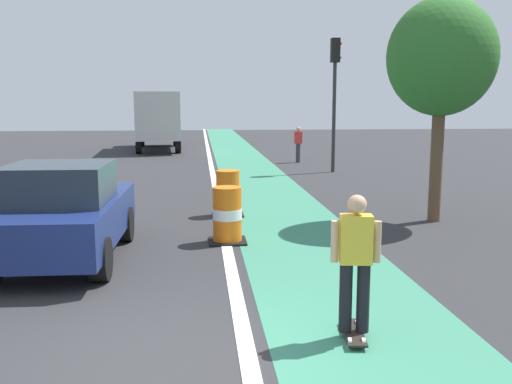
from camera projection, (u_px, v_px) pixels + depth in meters
name	position (u px, v px, depth m)	size (l,w,h in m)	color
ground_plane	(163.00, 364.00, 5.96)	(100.00, 100.00, 0.00)	#2D2D30
bike_lane_strip	(263.00, 189.00, 17.99)	(2.50, 80.00, 0.01)	#387F60
lane_divider_stripe	(216.00, 189.00, 17.84)	(0.20, 80.00, 0.01)	silver
skateboarder_on_lane	(355.00, 262.00, 6.49)	(0.57, 0.82, 1.69)	black
parked_sedan_nearest	(64.00, 213.00, 9.73)	(1.98, 4.14, 1.70)	navy
traffic_barrel_front	(227.00, 215.00, 11.06)	(0.73, 0.73, 1.09)	orange
traffic_barrel_mid	(228.00, 194.00, 13.70)	(0.73, 0.73, 1.09)	orange
delivery_truck_down_block	(158.00, 117.00, 32.18)	(2.77, 7.73, 3.23)	beige
traffic_light_corner	(335.00, 81.00, 21.73)	(0.41, 0.32, 5.10)	#2D2D2D
pedestrian_crossing	(298.00, 143.00, 25.66)	(0.34, 0.20, 1.61)	#33333D
street_tree_sidewalk	(442.00, 58.00, 12.55)	(2.40, 2.40, 5.00)	brown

